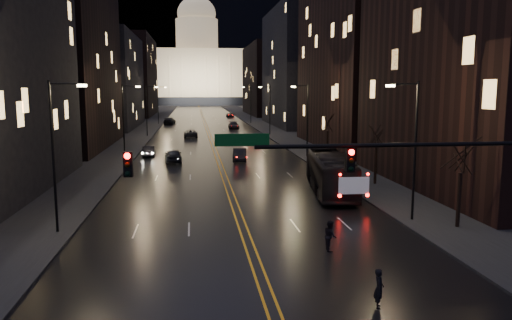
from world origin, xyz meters
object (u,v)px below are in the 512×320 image
object	(u,v)px
traffic_signal	(405,171)
oncoming_car_b	(149,151)
pedestrian_b	(330,236)
pedestrian_a	(379,288)
receding_car_a	(240,155)
bus	(330,173)
oncoming_car_a	(173,156)

from	to	relation	value
traffic_signal	oncoming_car_b	distance (m)	46.11
traffic_signal	pedestrian_b	world-z (taller)	traffic_signal
pedestrian_a	receding_car_a	bearing A→B (deg)	19.04
oncoming_car_b	receding_car_a	xyz separation A→B (m)	(11.00, -5.25, 0.06)
oncoming_car_b	pedestrian_b	world-z (taller)	pedestrian_b
pedestrian_a	oncoming_car_b	bearing A→B (deg)	32.21
bus	pedestrian_a	bearing A→B (deg)	-93.14
oncoming_car_b	receding_car_a	distance (m)	12.19
oncoming_car_a	pedestrian_b	distance (m)	34.51
oncoming_car_b	pedestrian_b	distance (m)	40.60
oncoming_car_a	receding_car_a	world-z (taller)	oncoming_car_a
pedestrian_b	oncoming_car_b	bearing A→B (deg)	22.28
pedestrian_a	pedestrian_b	distance (m)	7.00
receding_car_a	pedestrian_a	bearing A→B (deg)	-81.27
oncoming_car_b	receding_car_a	world-z (taller)	receding_car_a
oncoming_car_a	receding_car_a	distance (m)	7.76
bus	oncoming_car_a	bearing A→B (deg)	132.80
oncoming_car_b	bus	bearing A→B (deg)	122.20
receding_car_a	pedestrian_b	bearing A→B (deg)	-80.78
oncoming_car_a	receding_car_a	bearing A→B (deg)	177.33
traffic_signal	pedestrian_a	size ratio (longest dim) A/B	10.84
traffic_signal	bus	xyz separation A→B (m)	(2.25, 19.28, -3.46)
oncoming_car_a	pedestrian_b	bearing A→B (deg)	102.32
receding_car_a	oncoming_car_a	bearing A→B (deg)	-172.78
bus	oncoming_car_b	size ratio (longest dim) A/B	2.86
bus	oncoming_car_b	world-z (taller)	bus
bus	pedestrian_a	distance (m)	21.66
oncoming_car_a	traffic_signal	bearing A→B (deg)	102.77
traffic_signal	pedestrian_a	world-z (taller)	traffic_signal
oncoming_car_a	oncoming_car_b	distance (m)	6.27
oncoming_car_b	pedestrian_b	size ratio (longest dim) A/B	2.50
oncoming_car_b	receding_car_a	size ratio (longest dim) A/B	0.92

